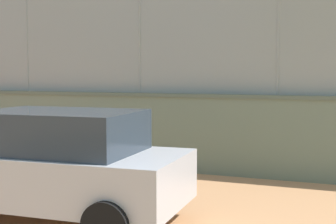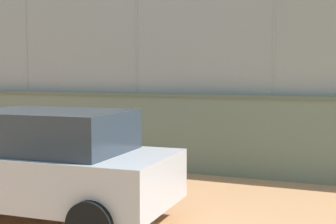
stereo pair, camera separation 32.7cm
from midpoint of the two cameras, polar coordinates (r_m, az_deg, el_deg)
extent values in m
plane|color=tan|center=(20.36, 1.76, -1.52)|extent=(260.00, 260.00, 0.00)
cube|color=slate|center=(11.90, -10.78, -1.98)|extent=(28.22, 0.91, 1.63)
cube|color=#556151|center=(11.83, -10.84, 2.15)|extent=(28.22, 0.97, 0.08)
cube|color=gray|center=(11.84, -10.93, 8.11)|extent=(27.65, 0.55, 2.38)
cylinder|color=gray|center=(10.14, 11.85, 8.71)|extent=(0.07, 0.07, 2.38)
cylinder|color=gray|center=(11.09, -4.16, 8.43)|extent=(0.07, 0.07, 2.38)
cylinder|color=gray|center=(12.73, -16.82, 7.75)|extent=(0.07, 0.07, 2.38)
cylinder|color=black|center=(14.68, -10.61, -2.39)|extent=(0.18, 0.18, 0.80)
cylinder|color=black|center=(14.87, -10.34, -2.30)|extent=(0.18, 0.18, 0.80)
cylinder|color=orange|center=(14.71, -10.51, 0.33)|extent=(0.41, 0.41, 0.59)
cylinder|color=#D8AD84|center=(14.40, -10.75, 0.71)|extent=(0.57, 0.21, 0.17)
cylinder|color=#D8AD84|center=(14.89, -9.03, 0.86)|extent=(0.57, 0.21, 0.17)
sphere|color=#D8AD84|center=(14.69, -10.53, 1.92)|extent=(0.23, 0.23, 0.23)
cylinder|color=black|center=(14.68, -10.54, 2.30)|extent=(0.28, 0.28, 0.05)
cylinder|color=black|center=(14.83, -8.37, 0.85)|extent=(0.30, 0.10, 0.04)
ellipsoid|color=#333338|center=(14.76, -7.56, 0.84)|extent=(0.30, 0.10, 0.24)
cylinder|color=#B2B2B2|center=(16.09, 15.80, -1.80)|extent=(0.21, 0.21, 0.84)
cylinder|color=#B2B2B2|center=(15.99, 15.17, -1.83)|extent=(0.21, 0.21, 0.84)
cylinder|color=beige|center=(15.98, 15.54, 0.79)|extent=(0.47, 0.47, 0.62)
cylinder|color=brown|center=(16.16, 16.46, 1.25)|extent=(0.41, 0.53, 0.17)
cylinder|color=brown|center=(16.09, 14.06, 1.29)|extent=(0.41, 0.53, 0.17)
sphere|color=brown|center=(15.96, 15.58, 2.32)|extent=(0.24, 0.24, 0.24)
cylinder|color=black|center=(15.95, 15.58, 2.70)|extent=(0.35, 0.35, 0.05)
sphere|color=orange|center=(12.64, -9.00, -4.82)|extent=(0.22, 0.22, 0.22)
cube|color=#B7B7BC|center=(7.47, -15.07, -7.09)|extent=(4.16, 2.05, 0.72)
cube|color=#28333D|center=(7.26, -13.85, -2.18)|extent=(2.37, 1.71, 0.59)
cylinder|color=black|center=(9.03, -19.19, -7.49)|extent=(0.63, 0.24, 0.62)
cylinder|color=black|center=(7.69, -2.58, -9.34)|extent=(0.63, 0.24, 0.62)
camera|label=1|loc=(0.16, -90.68, -0.05)|focal=52.18mm
camera|label=2|loc=(0.16, 89.32, 0.05)|focal=52.18mm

